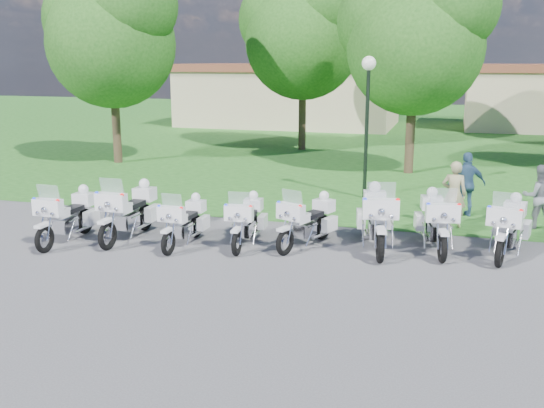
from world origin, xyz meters
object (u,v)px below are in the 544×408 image
(motorcycle_1, at_px, (130,211))
(motorcycle_6, at_px, (436,221))
(motorcycle_2, at_px, (185,221))
(bystander_b, at_px, (538,197))
(motorcycle_3, at_px, (247,220))
(bystander_a, at_px, (454,195))
(lamp_post, at_px, (368,93))
(bystander_c, at_px, (467,185))
(motorcycle_0, at_px, (68,215))
(motorcycle_4, at_px, (308,221))
(motorcycle_7, at_px, (509,226))
(motorcycle_5, at_px, (377,218))

(motorcycle_1, height_order, motorcycle_6, motorcycle_1)
(motorcycle_2, distance_m, bystander_b, 9.25)
(motorcycle_3, height_order, bystander_a, bystander_a)
(lamp_post, xyz_separation_m, bystander_a, (2.76, -2.83, -2.47))
(motorcycle_2, relative_size, bystander_c, 1.14)
(lamp_post, relative_size, bystander_b, 2.64)
(motorcycle_0, relative_size, bystander_a, 1.31)
(motorcycle_3, bearing_deg, bystander_a, -151.46)
(motorcycle_4, bearing_deg, bystander_a, -119.72)
(motorcycle_0, height_order, motorcycle_6, motorcycle_6)
(motorcycle_3, height_order, bystander_c, bystander_c)
(motorcycle_3, bearing_deg, motorcycle_7, -175.14)
(lamp_post, bearing_deg, motorcycle_6, -64.23)
(motorcycle_0, xyz_separation_m, bystander_b, (11.17, 4.61, 0.19))
(motorcycle_5, bearing_deg, bystander_b, -154.01)
(motorcycle_5, distance_m, bystander_b, 4.88)
(motorcycle_4, xyz_separation_m, motorcycle_6, (2.93, 0.63, 0.06))
(motorcycle_3, bearing_deg, motorcycle_2, 13.36)
(motorcycle_0, bearing_deg, lamp_post, -133.29)
(motorcycle_4, bearing_deg, motorcycle_0, 33.54)
(motorcycle_0, relative_size, motorcycle_4, 1.09)
(bystander_b, bearing_deg, motorcycle_6, 38.61)
(motorcycle_0, distance_m, lamp_post, 9.70)
(motorcycle_6, xyz_separation_m, bystander_c, (0.71, 3.44, 0.23))
(motorcycle_1, bearing_deg, lamp_post, -127.83)
(motorcycle_4, bearing_deg, motorcycle_1, 28.86)
(motorcycle_0, relative_size, motorcycle_6, 0.97)
(motorcycle_6, relative_size, motorcycle_7, 1.02)
(motorcycle_0, distance_m, motorcycle_3, 4.40)
(motorcycle_6, xyz_separation_m, bystander_b, (2.51, 2.67, 0.16))
(motorcycle_5, distance_m, motorcycle_7, 2.97)
(motorcycle_5, distance_m, motorcycle_6, 1.38)
(motorcycle_4, relative_size, lamp_post, 0.47)
(motorcycle_4, xyz_separation_m, bystander_c, (3.64, 4.06, 0.29))
(motorcycle_4, bearing_deg, lamp_post, -74.98)
(motorcycle_2, height_order, bystander_c, bystander_c)
(motorcycle_0, distance_m, motorcycle_5, 7.49)
(bystander_a, bearing_deg, motorcycle_6, 82.95)
(motorcycle_5, xyz_separation_m, motorcycle_7, (2.95, 0.34, -0.06))
(motorcycle_1, bearing_deg, bystander_a, -155.58)
(motorcycle_3, xyz_separation_m, bystander_b, (6.88, 3.62, 0.24))
(motorcycle_7, height_order, bystander_a, bystander_a)
(motorcycle_3, distance_m, bystander_b, 7.78)
(motorcycle_1, distance_m, motorcycle_3, 2.99)
(motorcycle_3, height_order, lamp_post, lamp_post)
(lamp_post, bearing_deg, bystander_a, -45.66)
(motorcycle_7, bearing_deg, bystander_a, -46.60)
(bystander_b, bearing_deg, motorcycle_2, 17.98)
(lamp_post, bearing_deg, bystander_b, -24.93)
(motorcycle_3, bearing_deg, lamp_post, -112.90)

